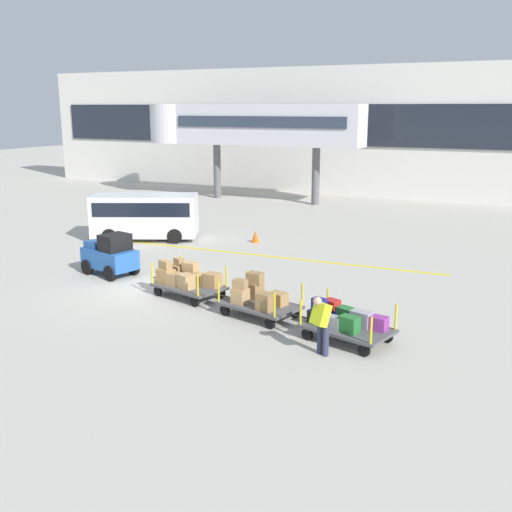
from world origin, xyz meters
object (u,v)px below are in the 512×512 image
object	(u,v)px
baggage_cart_middle	(258,299)
baggage_cart_tail	(345,322)
baggage_tug	(110,255)
safety_cone_near	(255,236)
baggage_cart_lead	(187,279)
baggage_handler	(321,322)
shuttle_van	(145,213)

from	to	relation	value
baggage_cart_middle	baggage_cart_tail	xyz separation A→B (m)	(2.87, -0.72, -0.03)
baggage_tug	baggage_cart_tail	world-z (taller)	baggage_tug
safety_cone_near	baggage_tug	bearing A→B (deg)	-108.70
baggage_cart_lead	baggage_handler	distance (m)	6.25
baggage_handler	safety_cone_near	size ratio (longest dim) A/B	2.84
baggage_cart_tail	baggage_cart_lead	bearing A→B (deg)	165.46
baggage_cart_tail	baggage_handler	xyz separation A→B (m)	(-0.24, -1.22, 0.35)
shuttle_van	safety_cone_near	bearing A→B (deg)	17.93
baggage_cart_tail	safety_cone_near	bearing A→B (deg)	126.65
baggage_cart_tail	baggage_handler	world-z (taller)	baggage_handler
baggage_cart_tail	shuttle_van	bearing A→B (deg)	146.20
baggage_tug	safety_cone_near	size ratio (longest dim) A/B	4.20
baggage_cart_lead	baggage_handler	world-z (taller)	baggage_handler
baggage_tug	baggage_cart_lead	size ratio (longest dim) A/B	0.75
baggage_cart_middle	shuttle_van	size ratio (longest dim) A/B	0.60
shuttle_van	safety_cone_near	size ratio (longest dim) A/B	9.37
baggage_handler	shuttle_van	size ratio (longest dim) A/B	0.30
baggage_handler	baggage_cart_tail	bearing A→B (deg)	79.00
baggage_handler	safety_cone_near	distance (m)	13.09
baggage_tug	baggage_cart_lead	world-z (taller)	baggage_tug
baggage_handler	shuttle_van	xyz separation A→B (m)	(-12.00, 9.42, 0.37)
baggage_tug	shuttle_van	world-z (taller)	shuttle_van
baggage_tug	safety_cone_near	world-z (taller)	baggage_tug
shuttle_van	safety_cone_near	xyz separation A→B (m)	(4.95, 1.60, -0.96)
baggage_cart_middle	baggage_cart_tail	bearing A→B (deg)	-14.06
baggage_cart_lead	baggage_handler	xyz separation A→B (m)	(5.61, -2.74, 0.29)
baggage_cart_lead	shuttle_van	distance (m)	9.27
baggage_tug	baggage_cart_tail	size ratio (longest dim) A/B	0.75
safety_cone_near	shuttle_van	bearing A→B (deg)	-162.07
baggage_tug	baggage_cart_lead	bearing A→B (deg)	-14.33
baggage_cart_lead	baggage_cart_tail	xyz separation A→B (m)	(5.84, -1.52, -0.05)
baggage_tug	safety_cone_near	bearing A→B (deg)	71.30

